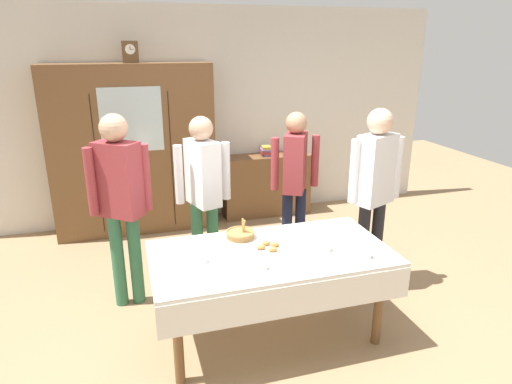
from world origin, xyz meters
name	(u,v)px	position (x,y,z in m)	size (l,w,h in m)	color
ground_plane	(263,321)	(0.00, 0.00, 0.00)	(12.00, 12.00, 0.00)	#997A56
back_wall	(202,116)	(0.00, 2.65, 1.35)	(6.40, 0.10, 2.70)	silver
dining_table	(272,265)	(0.00, -0.23, 0.65)	(1.82, 0.95, 0.75)	brown
wall_cabinet	(134,151)	(-0.90, 2.35, 1.02)	(1.92, 0.46, 2.04)	brown
mantel_clock	(130,52)	(-0.84, 2.35, 2.16)	(0.18, 0.11, 0.24)	brown
bookshelf_low	(266,185)	(0.80, 2.41, 0.41)	(1.18, 0.35, 0.83)	brown
book_stack	(266,151)	(0.80, 2.41, 0.89)	(0.18, 0.21, 0.13)	#664C7A
tea_cup_mid_right	(263,266)	(-0.15, -0.45, 0.77)	(0.13, 0.13, 0.06)	white
tea_cup_back_edge	(202,260)	(-0.53, -0.24, 0.77)	(0.13, 0.13, 0.06)	white
tea_cup_far_left	(367,255)	(0.64, -0.51, 0.77)	(0.13, 0.13, 0.06)	silver
tea_cup_far_right	(326,248)	(0.40, -0.32, 0.77)	(0.13, 0.13, 0.06)	white
bread_basket	(240,234)	(-0.16, 0.11, 0.78)	(0.24, 0.24, 0.16)	#9E7542
pastry_plate	(269,248)	(-0.01, -0.16, 0.76)	(0.28, 0.28, 0.05)	white
spoon_near_right	(300,235)	(0.33, 0.02, 0.75)	(0.12, 0.02, 0.01)	silver
spoon_mid_right	(307,256)	(0.23, -0.36, 0.75)	(0.12, 0.02, 0.01)	silver
person_beside_shelf	(203,185)	(-0.33, 0.82, 1.00)	(0.52, 0.40, 1.64)	#33704C
person_by_cabinet	(295,174)	(0.66, 1.00, 0.98)	(0.52, 0.41, 1.61)	#191E38
person_behind_table_left	(120,193)	(-1.07, 0.62, 1.06)	(0.52, 0.38, 1.72)	#33704C
person_near_right_end	(375,182)	(1.16, 0.29, 1.05)	(0.52, 0.33, 1.72)	#232328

